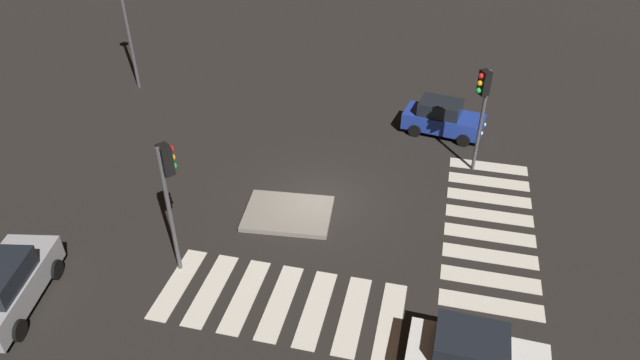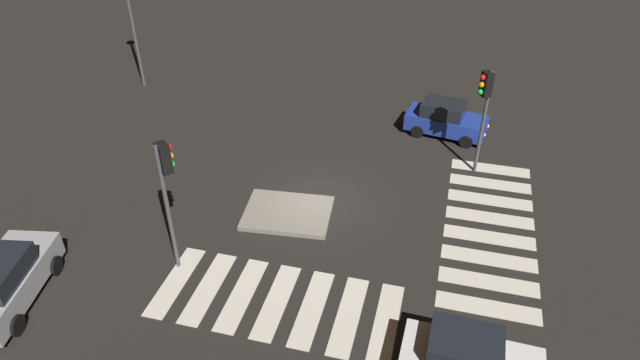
# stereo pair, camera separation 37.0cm
# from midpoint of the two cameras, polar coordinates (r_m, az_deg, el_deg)

# --- Properties ---
(ground_plane) EXTENTS (80.00, 80.00, 0.00)m
(ground_plane) POSITION_cam_midpoint_polar(r_m,az_deg,el_deg) (21.80, -0.49, -2.17)
(ground_plane) COLOR black
(traffic_island) EXTENTS (3.44, 2.71, 0.18)m
(traffic_island) POSITION_cam_midpoint_polar(r_m,az_deg,el_deg) (21.07, -3.77, -3.43)
(traffic_island) COLOR gray
(traffic_island) RESTS_ON ground
(car_white) EXTENTS (3.78, 1.86, 1.62)m
(car_white) POSITION_cam_midpoint_polar(r_m,az_deg,el_deg) (15.98, 14.85, -17.14)
(car_white) COLOR silver
(car_white) RESTS_ON ground
(car_silver) EXTENTS (2.51, 4.31, 1.79)m
(car_silver) POSITION_cam_midpoint_polar(r_m,az_deg,el_deg) (19.68, -30.00, -9.33)
(car_silver) COLOR #9EA0A5
(car_silver) RESTS_ON ground
(car_blue) EXTENTS (3.83, 2.18, 1.59)m
(car_blue) POSITION_cam_midpoint_polar(r_m,az_deg,el_deg) (26.44, 12.01, 6.19)
(car_blue) COLOR #1E389E
(car_blue) RESTS_ON ground
(traffic_light_north) EXTENTS (0.53, 0.54, 4.48)m
(traffic_light_north) POSITION_cam_midpoint_polar(r_m,az_deg,el_deg) (22.76, 15.78, 8.16)
(traffic_light_north) COLOR #47474C
(traffic_light_north) RESTS_ON ground
(traffic_light_south) EXTENTS (0.54, 0.53, 4.71)m
(traffic_light_south) POSITION_cam_midpoint_polar(r_m,az_deg,el_deg) (17.42, -15.82, 0.11)
(traffic_light_south) COLOR #47474C
(traffic_light_south) RESTS_ON ground
(crosswalk_near) EXTENTS (7.60, 3.20, 0.02)m
(crosswalk_near) POSITION_cam_midpoint_polar(r_m,az_deg,el_deg) (17.91, -4.71, -12.29)
(crosswalk_near) COLOR silver
(crosswalk_near) RESTS_ON ground
(crosswalk_side) EXTENTS (3.20, 8.75, 0.02)m
(crosswalk_side) POSITION_cam_midpoint_polar(r_m,az_deg,el_deg) (21.49, 16.39, -4.43)
(crosswalk_side) COLOR silver
(crosswalk_side) RESTS_ON ground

